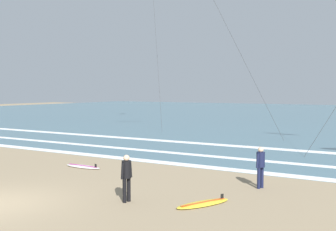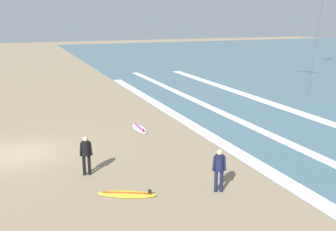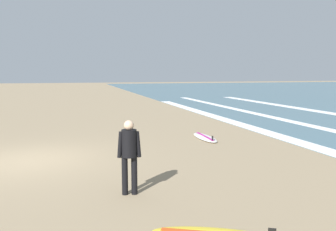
# 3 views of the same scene
# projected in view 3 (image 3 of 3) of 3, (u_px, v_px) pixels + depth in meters

# --- Properties ---
(ground_plane) EXTENTS (160.00, 160.00, 0.00)m
(ground_plane) POSITION_uv_depth(u_px,v_px,m) (28.00, 161.00, 10.21)
(ground_plane) COLOR #937F60
(wave_foam_shoreline) EXTENTS (41.28, 0.78, 0.01)m
(wave_foam_shoreline) POSITION_uv_depth(u_px,v_px,m) (329.00, 152.00, 11.35)
(wave_foam_shoreline) COLOR white
(wave_foam_shoreline) RESTS_ON ocean_surface
(surfer_mid_group) EXTENTS (0.32, 0.52, 1.60)m
(surfer_mid_group) POSITION_uv_depth(u_px,v_px,m) (129.00, 150.00, 7.29)
(surfer_mid_group) COLOR black
(surfer_mid_group) RESTS_ON ground
(surfboard_near_water) EXTENTS (2.11, 0.65, 0.25)m
(surfboard_near_water) POSITION_uv_depth(u_px,v_px,m) (205.00, 137.00, 13.66)
(surfboard_near_water) COLOR silver
(surfboard_near_water) RESTS_ON ground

